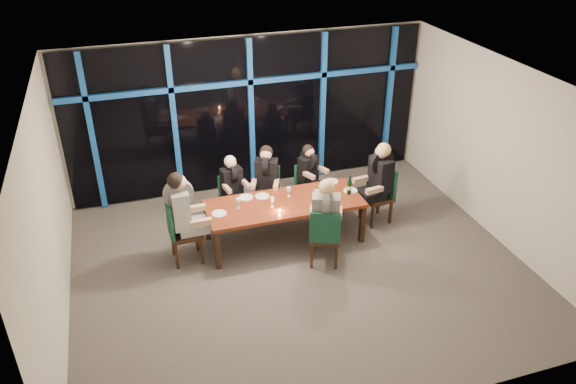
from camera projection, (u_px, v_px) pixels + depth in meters
name	position (u px, v px, depth m)	size (l,w,h in m)	color
room	(301.00, 152.00, 8.00)	(7.04, 7.00, 3.02)	#5B5550
window_wall	(251.00, 112.00, 10.67)	(6.86, 0.43, 2.94)	black
dining_table	(284.00, 206.00, 9.32)	(2.60, 1.00, 0.75)	maroon
chair_far_left	(231.00, 195.00, 10.03)	(0.47, 0.47, 0.87)	#311C10
chair_far_mid	(267.00, 189.00, 10.12)	(0.58, 0.58, 0.96)	#311C10
chair_far_right	(306.00, 182.00, 10.46)	(0.52, 0.52, 0.86)	#311C10
chair_end_left	(179.00, 229.00, 8.85)	(0.51, 0.51, 1.08)	#311C10
chair_end_right	(381.00, 192.00, 9.95)	(0.55, 0.55, 1.04)	#311C10
chair_near_mid	(325.00, 234.00, 8.76)	(0.63, 0.63, 1.04)	#311C10
diner_far_left	(232.00, 180.00, 9.81)	(0.47, 0.58, 0.85)	black
diner_far_mid	(266.00, 173.00, 9.86)	(0.60, 0.66, 0.93)	black
diner_far_right	(309.00, 167.00, 10.25)	(0.54, 0.59, 0.83)	black
diner_end_left	(182.00, 205.00, 8.67)	(0.68, 0.54, 1.06)	black
diner_end_right	(379.00, 172.00, 9.72)	(0.68, 0.55, 1.01)	black
diner_near_mid	(326.00, 209.00, 8.64)	(0.65, 0.71, 1.01)	black
plate_far_left	(246.00, 197.00, 9.41)	(0.24, 0.24, 0.01)	white
plate_far_mid	(262.00, 196.00, 9.45)	(0.24, 0.24, 0.01)	white
plate_far_right	(331.00, 181.00, 9.91)	(0.24, 0.24, 0.01)	white
plate_end_left	(219.00, 214.00, 8.96)	(0.24, 0.24, 0.01)	white
plate_end_right	(350.00, 191.00, 9.61)	(0.24, 0.24, 0.01)	white
plate_near_mid	(326.00, 203.00, 9.24)	(0.24, 0.24, 0.01)	white
wine_bottle	(349.00, 187.00, 9.47)	(0.08, 0.08, 0.34)	black
water_pitcher	(330.00, 195.00, 9.30)	(0.13, 0.11, 0.20)	silver
tea_light	(279.00, 211.00, 9.02)	(0.05, 0.05, 0.03)	#FF9D4C
wine_glass_a	(272.00, 200.00, 9.10)	(0.07, 0.07, 0.17)	white
wine_glass_b	(289.00, 190.00, 9.40)	(0.07, 0.07, 0.17)	silver
wine_glass_c	(316.00, 192.00, 9.32)	(0.07, 0.07, 0.17)	silver
wine_glass_d	(238.00, 201.00, 9.06)	(0.07, 0.07, 0.18)	silver
wine_glass_e	(330.00, 184.00, 9.57)	(0.07, 0.07, 0.19)	white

